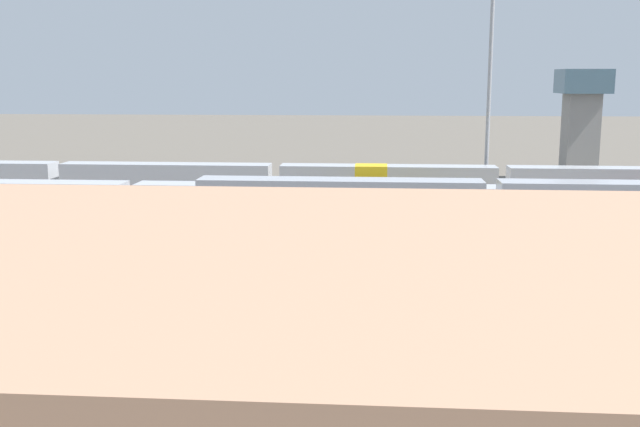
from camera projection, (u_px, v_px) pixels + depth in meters
ground_plane at (279, 234)px, 64.08m from camera, size 400.00×400.00×0.00m
track_bed_0 at (300, 200)px, 81.23m from camera, size 140.00×2.80×0.12m
track_bed_1 at (295, 208)px, 76.32m from camera, size 140.00×2.80×0.12m
track_bed_2 at (290, 217)px, 71.42m from camera, size 140.00×2.80×0.12m
track_bed_3 at (283, 227)px, 66.52m from camera, size 140.00×2.80×0.12m
track_bed_4 at (275, 239)px, 61.61m from camera, size 140.00×2.80×0.12m
track_bed_5 at (266, 253)px, 56.71m from camera, size 140.00×2.80×0.12m
track_bed_6 at (256, 270)px, 51.81m from camera, size 140.00×2.80×0.12m
track_bed_7 at (243, 290)px, 46.90m from camera, size 140.00×2.80×0.12m
train_on_track_2 at (400, 197)px, 70.25m from camera, size 10.00×3.00×5.00m
train_on_track_4 at (490, 212)px, 59.83m from camera, size 47.20×3.00×5.00m
train_on_track_3 at (241, 205)px, 66.44m from camera, size 114.80×3.06×4.40m
train_on_track_7 at (162, 258)px, 46.93m from camera, size 139.00×3.06×4.40m
train_on_track_0 at (256, 181)px, 81.23m from camera, size 139.00×3.06×4.40m
light_mast_0 at (491, 49)px, 80.47m from camera, size 2.80×0.70×25.20m
control_tower at (581, 117)px, 94.75m from camera, size 6.00×6.00×14.20m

